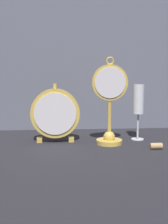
{
  "coord_description": "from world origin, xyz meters",
  "views": [
    {
      "loc": [
        -0.09,
        -1.1,
        0.28
      ],
      "look_at": [
        0.0,
        0.08,
        0.11
      ],
      "focal_mm": 50.0,
      "sensor_mm": 36.0,
      "label": 1
    }
  ],
  "objects_px": {
    "pocket_watch_on_stand": "(110,106)",
    "champagne_flute": "(138,103)",
    "wine_cork": "(156,146)",
    "mantel_clock_silver": "(55,114)"
  },
  "relations": [
    {
      "from": "mantel_clock_silver",
      "to": "wine_cork",
      "type": "bearing_deg",
      "value": -21.29
    },
    {
      "from": "mantel_clock_silver",
      "to": "champagne_flute",
      "type": "relative_size",
      "value": 1.02
    },
    {
      "from": "pocket_watch_on_stand",
      "to": "wine_cork",
      "type": "xyz_separation_m",
      "value": [
        0.15,
        -0.09,
        -0.13
      ]
    },
    {
      "from": "champagne_flute",
      "to": "pocket_watch_on_stand",
      "type": "bearing_deg",
      "value": -153.3
    },
    {
      "from": "champagne_flute",
      "to": "wine_cork",
      "type": "height_order",
      "value": "champagne_flute"
    },
    {
      "from": "wine_cork",
      "to": "champagne_flute",
      "type": "bearing_deg",
      "value": 100.33
    },
    {
      "from": "mantel_clock_silver",
      "to": "wine_cork",
      "type": "relative_size",
      "value": 5.35
    },
    {
      "from": "champagne_flute",
      "to": "wine_cork",
      "type": "xyz_separation_m",
      "value": [
        0.03,
        -0.15,
        -0.14
      ]
    },
    {
      "from": "pocket_watch_on_stand",
      "to": "champagne_flute",
      "type": "relative_size",
      "value": 1.47
    },
    {
      "from": "mantel_clock_silver",
      "to": "wine_cork",
      "type": "distance_m",
      "value": 0.39
    }
  ]
}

